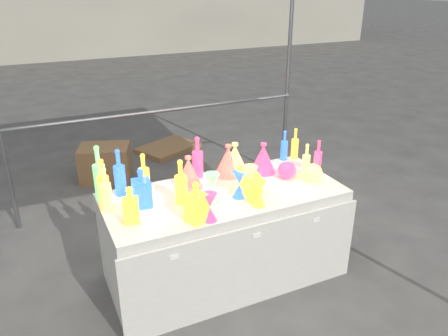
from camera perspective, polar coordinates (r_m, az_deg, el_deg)
name	(u,v)px	position (r m, az deg, el deg)	size (l,w,h in m)	color
ground	(224,274)	(3.70, 0.00, -13.63)	(80.00, 80.00, 0.00)	#62605B
display_table	(225,235)	(3.47, 0.07, -8.79)	(1.84, 0.83, 0.75)	silver
cardboard_box_closed	(105,163)	(5.39, -15.25, 0.65)	(0.57, 0.42, 0.42)	#996D45
cardboard_box_flat	(168,148)	(6.20, -7.31, 2.61)	(0.79, 0.56, 0.07)	#996D45
bottle_0	(144,174)	(3.27, -10.43, -0.75)	(0.08, 0.08, 0.32)	red
bottle_2	(103,183)	(3.13, -15.48, -1.93)	(0.08, 0.08, 0.36)	yellow
bottle_3	(198,157)	(3.49, -3.48, 1.45)	(0.09, 0.09, 0.34)	#1E39B3
bottle_4	(106,190)	(3.08, -15.21, -2.73)	(0.08, 0.08, 0.33)	#16788C
bottle_5	(99,172)	(3.25, -15.98, -0.56)	(0.09, 0.09, 0.41)	#BF26AF
bottle_6	(181,182)	(3.09, -5.67, -1.78)	(0.09, 0.09, 0.33)	red
bottle_7	(119,172)	(3.28, -13.51, -0.54)	(0.09, 0.09, 0.36)	#167B42
decanter_0	(131,204)	(2.92, -12.11, -4.67)	(0.10, 0.10, 0.26)	red
decanter_1	(196,202)	(2.86, -3.67, -4.44)	(0.12, 0.12, 0.29)	yellow
decanter_2	(141,188)	(3.09, -10.73, -2.52)	(0.12, 0.12, 0.29)	#167B42
hourglass_0	(259,193)	(3.08, 4.58, -3.32)	(0.10, 0.10, 0.19)	yellow
hourglass_1	(210,207)	(2.89, -1.87, -5.13)	(0.10, 0.10, 0.20)	#1E39B3
hourglass_2	(249,181)	(3.20, 3.35, -1.74)	(0.12, 0.12, 0.23)	#16788C
hourglass_3	(212,188)	(3.11, -1.58, -2.63)	(0.11, 0.11, 0.22)	#BF26AF
hourglass_4	(243,181)	(3.22, 2.49, -1.76)	(0.11, 0.11, 0.21)	red
hourglass_5	(239,185)	(3.18, 2.02, -2.17)	(0.10, 0.10, 0.20)	#167B42
globe_0	(249,182)	(3.28, 3.34, -1.89)	(0.20, 0.20, 0.16)	red
globe_1	(312,173)	(3.53, 11.46, -0.70)	(0.16, 0.16, 0.12)	#16788C
globe_2	(253,192)	(3.17, 3.79, -3.13)	(0.15, 0.15, 0.12)	yellow
globe_3	(287,171)	(3.54, 8.24, -0.38)	(0.15, 0.15, 0.12)	#1E39B3
lampshade_0	(228,160)	(3.54, 0.56, 1.07)	(0.22, 0.22, 0.26)	gold
lampshade_1	(189,172)	(3.33, -4.64, -0.51)	(0.22, 0.22, 0.26)	gold
lampshade_2	(263,158)	(3.60, 5.14, 1.36)	(0.21, 0.21, 0.25)	#1E39B3
lampshade_3	(235,158)	(3.56, 1.42, 1.27)	(0.23, 0.23, 0.27)	#16788C
bottle_8	(284,145)	(3.87, 7.88, 2.96)	(0.06, 0.06, 0.27)	#167B42
bottle_9	(295,143)	(3.92, 9.26, 3.20)	(0.06, 0.06, 0.28)	yellow
bottle_10	(318,156)	(3.66, 12.18, 1.51)	(0.06, 0.06, 0.28)	#1E39B3
bottle_11	(306,159)	(3.60, 10.70, 1.11)	(0.06, 0.06, 0.27)	#16788C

